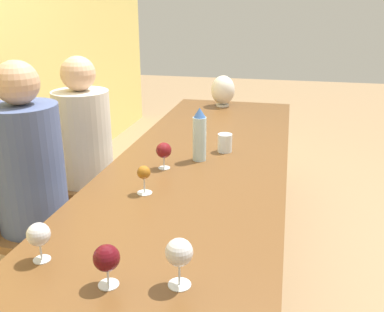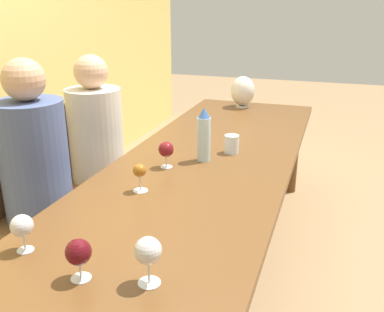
{
  "view_description": "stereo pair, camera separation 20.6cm",
  "coord_description": "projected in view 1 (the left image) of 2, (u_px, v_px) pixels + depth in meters",
  "views": [
    {
      "loc": [
        -2.04,
        -0.43,
        1.52
      ],
      "look_at": [
        -0.15,
        0.0,
        0.82
      ],
      "focal_mm": 40.0,
      "sensor_mm": 36.0,
      "label": 1
    },
    {
      "loc": [
        -1.98,
        -0.62,
        1.52
      ],
      "look_at": [
        -0.15,
        0.0,
        0.82
      ],
      "focal_mm": 40.0,
      "sensor_mm": 36.0,
      "label": 2
    }
  ],
  "objects": [
    {
      "name": "chair_near",
      "position": [
        23.0,
        217.0,
        2.15
      ],
      "size": [
        0.44,
        0.44,
        0.93
      ],
      "color": "brown",
      "rests_on": "ground_plane"
    },
    {
      "name": "person_near",
      "position": [
        33.0,
        184.0,
        2.07
      ],
      "size": [
        0.34,
        0.34,
        1.28
      ],
      "color": "#2D2D38",
      "rests_on": "ground_plane"
    },
    {
      "name": "water_bottle",
      "position": [
        199.0,
        135.0,
        2.25
      ],
      "size": [
        0.07,
        0.07,
        0.29
      ],
      "color": "#ADCCD6",
      "rests_on": "dining_table"
    },
    {
      "name": "ground_plane",
      "position": [
        198.0,
        281.0,
        2.48
      ],
      "size": [
        14.0,
        14.0,
        0.0
      ],
      "primitive_type": "plane",
      "color": "#937551"
    },
    {
      "name": "water_tumbler",
      "position": [
        225.0,
        143.0,
        2.41
      ],
      "size": [
        0.08,
        0.08,
        0.1
      ],
      "color": "silver",
      "rests_on": "dining_table"
    },
    {
      "name": "wine_glass_3",
      "position": [
        144.0,
        174.0,
        1.87
      ],
      "size": [
        0.07,
        0.07,
        0.13
      ],
      "color": "silver",
      "rests_on": "dining_table"
    },
    {
      "name": "wine_glass_0",
      "position": [
        39.0,
        235.0,
        1.38
      ],
      "size": [
        0.08,
        0.08,
        0.13
      ],
      "color": "silver",
      "rests_on": "dining_table"
    },
    {
      "name": "chair_far",
      "position": [
        77.0,
        174.0,
        2.68
      ],
      "size": [
        0.44,
        0.44,
        0.93
      ],
      "color": "brown",
      "rests_on": "ground_plane"
    },
    {
      "name": "vase",
      "position": [
        223.0,
        90.0,
        3.45
      ],
      "size": [
        0.19,
        0.19,
        0.25
      ],
      "color": "silver",
      "rests_on": "dining_table"
    },
    {
      "name": "wine_glass_2",
      "position": [
        179.0,
        253.0,
        1.25
      ],
      "size": [
        0.08,
        0.08,
        0.16
      ],
      "color": "silver",
      "rests_on": "dining_table"
    },
    {
      "name": "wine_glass_1",
      "position": [
        107.0,
        259.0,
        1.25
      ],
      "size": [
        0.08,
        0.08,
        0.13
      ],
      "color": "silver",
      "rests_on": "dining_table"
    },
    {
      "name": "wine_glass_4",
      "position": [
        164.0,
        151.0,
        2.15
      ],
      "size": [
        0.08,
        0.08,
        0.14
      ],
      "color": "silver",
      "rests_on": "dining_table"
    },
    {
      "name": "person_far",
      "position": [
        87.0,
        151.0,
        2.61
      ],
      "size": [
        0.33,
        0.33,
        1.24
      ],
      "color": "#2D2D38",
      "rests_on": "ground_plane"
    },
    {
      "name": "dining_table",
      "position": [
        198.0,
        175.0,
        2.25
      ],
      "size": [
        3.09,
        0.91,
        0.72
      ],
      "color": "brown",
      "rests_on": "ground_plane"
    }
  ]
}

